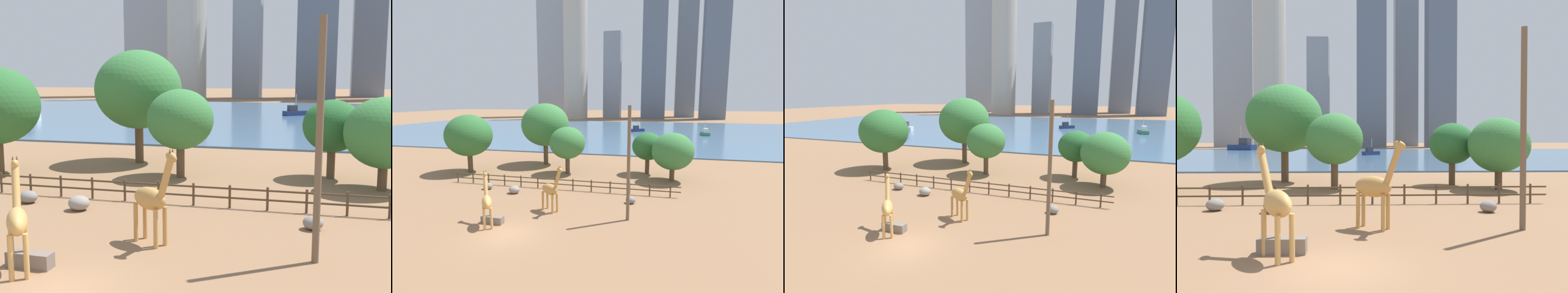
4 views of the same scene
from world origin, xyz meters
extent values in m
plane|color=#8C6647|center=(0.00, 80.00, 0.00)|extent=(400.00, 400.00, 0.00)
cube|color=#476B8C|center=(0.00, 77.00, 0.10)|extent=(180.00, 86.00, 0.20)
cylinder|color=tan|center=(-2.80, 1.47, 0.85)|extent=(0.27, 0.27, 1.70)
cylinder|color=tan|center=(-2.37, 1.76, 0.85)|extent=(0.27, 0.27, 1.70)
cylinder|color=tan|center=(-2.07, 0.38, 0.85)|extent=(0.27, 0.27, 1.70)
cylinder|color=tan|center=(-1.63, 0.67, 0.85)|extent=(0.27, 0.27, 1.70)
ellipsoid|color=tan|center=(-2.22, 1.07, 1.99)|extent=(1.67, 1.98, 0.98)
cylinder|color=tan|center=(-2.87, 2.04, 3.00)|extent=(0.92, 1.17, 1.78)
ellipsoid|color=tan|center=(-3.14, 2.43, 3.82)|extent=(0.66, 0.77, 0.64)
cone|color=brown|center=(-3.20, 2.39, 4.10)|extent=(0.12, 0.12, 0.18)
cone|color=brown|center=(-3.07, 2.48, 4.10)|extent=(0.12, 0.12, 0.18)
cylinder|color=#C18C47|center=(2.08, 5.32, 0.86)|extent=(0.27, 0.27, 1.72)
cylinder|color=#C18C47|center=(1.82, 4.85, 0.86)|extent=(0.27, 0.27, 1.72)
cylinder|color=#C18C47|center=(0.92, 5.97, 0.86)|extent=(0.27, 0.27, 1.72)
cylinder|color=#C18C47|center=(0.66, 5.51, 0.86)|extent=(0.27, 0.27, 1.72)
ellipsoid|color=#C18C47|center=(1.37, 5.41, 2.02)|extent=(2.03, 1.60, 0.99)
cylinder|color=#C18C47|center=(2.28, 4.90, 3.10)|extent=(0.98, 0.74, 1.89)
ellipsoid|color=#C18C47|center=(2.57, 4.73, 3.99)|extent=(0.77, 0.62, 0.59)
cone|color=brown|center=(2.61, 4.80, 4.28)|extent=(0.12, 0.12, 0.18)
cone|color=brown|center=(2.53, 4.66, 4.28)|extent=(0.12, 0.12, 0.18)
cylinder|color=brown|center=(8.40, 4.94, 4.75)|extent=(0.28, 0.28, 9.50)
ellipsoid|color=gray|center=(-4.23, 9.48, 0.41)|extent=(1.17, 1.08, 0.81)
ellipsoid|color=gray|center=(-7.81, 10.18, 0.36)|extent=(1.06, 0.96, 0.72)
ellipsoid|color=gray|center=(8.23, 9.19, 0.34)|extent=(0.97, 0.90, 0.67)
cube|color=#72665B|center=(-2.18, 1.69, 0.30)|extent=(1.80, 0.60, 0.60)
cylinder|color=#4C3826|center=(-13.00, 12.00, 0.65)|extent=(0.14, 0.14, 1.30)
cylinder|color=#4C3826|center=(-10.92, 12.00, 0.65)|extent=(0.14, 0.14, 1.30)
cylinder|color=#4C3826|center=(-8.83, 12.00, 0.65)|extent=(0.14, 0.14, 1.30)
cylinder|color=#4C3826|center=(-6.75, 12.00, 0.65)|extent=(0.14, 0.14, 1.30)
cylinder|color=#4C3826|center=(-4.67, 12.00, 0.65)|extent=(0.14, 0.14, 1.30)
cylinder|color=#4C3826|center=(-2.58, 12.00, 0.65)|extent=(0.14, 0.14, 1.30)
cylinder|color=#4C3826|center=(-0.50, 12.00, 0.65)|extent=(0.14, 0.14, 1.30)
cylinder|color=#4C3826|center=(1.58, 12.00, 0.65)|extent=(0.14, 0.14, 1.30)
cylinder|color=#4C3826|center=(3.67, 12.00, 0.65)|extent=(0.14, 0.14, 1.30)
cylinder|color=#4C3826|center=(5.75, 12.00, 0.65)|extent=(0.14, 0.14, 1.30)
cylinder|color=#4C3826|center=(7.83, 12.00, 0.65)|extent=(0.14, 0.14, 1.30)
cylinder|color=#4C3826|center=(9.92, 12.00, 0.65)|extent=(0.14, 0.14, 1.30)
cylinder|color=#4C3826|center=(12.00, 12.00, 0.65)|extent=(0.14, 0.14, 1.30)
cube|color=#4C3826|center=(0.00, 12.00, 1.10)|extent=(26.10, 0.08, 0.10)
cube|color=#4C3826|center=(0.00, 12.00, 0.59)|extent=(26.10, 0.08, 0.10)
cylinder|color=brown|center=(12.32, 18.60, 0.85)|extent=(0.60, 0.60, 1.70)
ellipsoid|color=#387A3D|center=(12.32, 18.60, 3.72)|extent=(5.05, 5.05, 4.54)
cylinder|color=brown|center=(9.18, 21.68, 1.07)|extent=(0.57, 0.57, 2.14)
ellipsoid|color=#26602D|center=(9.18, 21.68, 3.79)|extent=(4.14, 4.14, 3.72)
cylinder|color=brown|center=(-6.43, 24.37, 1.64)|extent=(0.70, 0.70, 3.27)
ellipsoid|color=#387A3D|center=(-6.43, 24.37, 6.17)|extent=(7.25, 7.25, 6.52)
cylinder|color=brown|center=(-14.63, 16.92, 1.31)|extent=(0.67, 0.67, 2.62)
ellipsoid|color=#2D6B33|center=(-14.63, 16.92, 5.14)|extent=(6.29, 6.29, 5.66)
cylinder|color=brown|center=(-1.33, 19.36, 1.15)|extent=(0.60, 0.60, 2.30)
ellipsoid|color=#387A3D|center=(-1.33, 19.36, 4.22)|extent=(4.80, 4.80, 4.32)
cube|color=silver|center=(-37.93, 54.21, 0.77)|extent=(6.01, 3.12, 1.14)
cube|color=#333338|center=(-37.23, 54.35, 2.03)|extent=(2.29, 1.74, 1.37)
cylinder|color=silver|center=(-38.21, 54.16, 3.35)|extent=(0.14, 0.14, 4.01)
cube|color=navy|center=(3.60, 76.27, 0.63)|extent=(4.35, 3.93, 0.87)
cube|color=#333338|center=(3.18, 75.93, 1.59)|extent=(1.87, 1.79, 1.04)
cylinder|color=silver|center=(3.77, 76.41, 2.58)|extent=(0.17, 0.17, 3.03)
cube|color=navy|center=(-36.77, 111.06, 1.09)|extent=(9.41, 5.88, 1.77)
cube|color=#333338|center=(-35.73, 110.70, 3.03)|extent=(3.70, 3.04, 2.12)
cylinder|color=silver|center=(-37.19, 111.20, 5.07)|extent=(0.15, 0.15, 6.20)
cube|color=#337259|center=(22.68, 70.21, 0.65)|extent=(2.21, 4.68, 0.90)
cube|color=silver|center=(22.76, 69.66, 1.64)|extent=(1.29, 1.75, 1.08)
cylinder|color=silver|center=(22.65, 70.44, 2.67)|extent=(0.14, 0.14, 3.15)
cube|color=gray|center=(-16.35, 151.05, 23.04)|extent=(8.94, 9.23, 46.08)
cube|color=#939EAD|center=(-53.26, 158.35, 42.19)|extent=(16.75, 9.86, 84.38)
cube|color=slate|center=(6.04, 149.42, 44.08)|extent=(12.21, 12.57, 88.16)
cylinder|color=#B7B2A8|center=(-34.22, 139.15, 35.15)|extent=(12.56, 12.56, 70.31)
cube|color=gray|center=(23.23, 169.71, 48.08)|extent=(10.82, 10.10, 96.17)
cube|color=slate|center=(36.16, 152.37, 37.11)|extent=(12.01, 10.58, 74.21)
camera|label=1|loc=(8.48, -14.08, 7.27)|focal=45.00mm
camera|label=2|loc=(10.89, -19.34, 9.90)|focal=28.00mm
camera|label=3|loc=(11.07, -15.71, 9.80)|focal=28.00mm
camera|label=4|loc=(0.69, -12.60, 4.37)|focal=35.00mm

